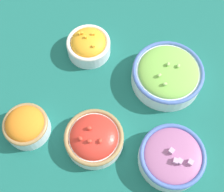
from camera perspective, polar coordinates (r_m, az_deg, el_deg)
ground_plane at (r=0.90m, az=0.00°, el=-0.80°), size 3.00×3.00×0.00m
bowl_lettuce at (r=0.91m, az=10.12°, el=3.98°), size 0.21×0.21×0.08m
bowl_cherry_tomatoes at (r=0.83m, az=-3.30°, el=-7.65°), size 0.16×0.16×0.07m
bowl_squash at (r=0.96m, az=-4.31°, el=9.30°), size 0.13×0.13×0.08m
bowl_carrots at (r=0.87m, az=-15.43°, el=-5.19°), size 0.12×0.12×0.08m
bowl_red_onion at (r=0.83m, az=10.89°, el=-10.87°), size 0.17×0.17×0.07m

